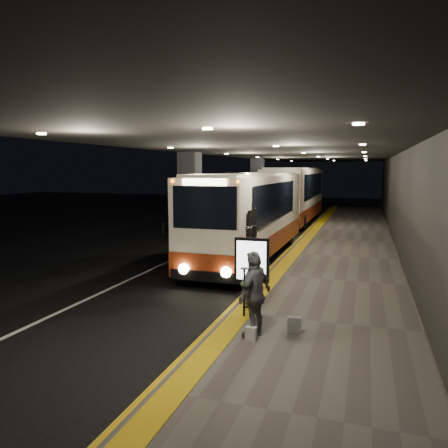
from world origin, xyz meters
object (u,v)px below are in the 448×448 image
Objects in this scene: passenger_waiting_green at (253,282)px; stanchion_post at (244,293)px; passenger_boarding at (261,264)px; bag_polka at (294,325)px; info_sign at (252,262)px; passenger_waiting_grey at (255,295)px; coach_main at (251,219)px; bag_plain at (251,334)px; coach_second at (295,198)px.

passenger_waiting_green is 0.44m from stanchion_post.
passenger_boarding reaches higher than stanchion_post.
bag_polka is 2.07m from info_sign.
passenger_boarding is at bearing 115.30° from bag_polka.
passenger_waiting_grey is 1.31m from stanchion_post.
coach_main is 38.16× the size of bag_plain.
passenger_waiting_grey is 0.98× the size of info_sign.
stanchion_post is at bearing -134.62° from passenger_waiting_grey.
bag_polka reaches higher than bag_plain.
passenger_waiting_grey is at bearing 88.29° from bag_plain.
coach_main is 9.02m from passenger_waiting_grey.
info_sign is (-1.28, 1.24, 1.07)m from bag_polka.
info_sign is (-0.50, 1.94, 1.10)m from bag_plain.
passenger_boarding is 3.64m from passenger_waiting_grey.
passenger_waiting_green reaches higher than bag_polka.
passenger_waiting_green is at bearing 103.15° from bag_plain.
coach_main is 7.25m from info_sign.
coach_main is 12.43m from coach_second.
coach_second is at bearing 95.53° from stanchion_post.
info_sign is (-0.51, 1.69, 0.34)m from passenger_waiting_grey.
bag_polka is 0.19× the size of info_sign.
passenger_waiting_grey is at bearing -64.33° from stanchion_post.
stanchion_post is (-0.55, 1.14, -0.31)m from passenger_waiting_grey.
coach_second reaches higher than passenger_boarding.
coach_main is 9.35m from bag_plain.
coach_second is at bearing -153.59° from passenger_waiting_grey.
coach_main is 8.91m from bag_polka.
coach_second is 7.45× the size of passenger_boarding.
passenger_boarding is 0.85× the size of info_sign.
stanchion_post is at bearing 152.19° from bag_polka.
info_sign reaches higher than stanchion_post.
passenger_waiting_green is 4.30× the size of bag_polka.
passenger_waiting_grey is 1.79m from info_sign.
passenger_waiting_green is (1.94, -7.16, -0.73)m from coach_main.
coach_main is 7.04× the size of passenger_boarding.
passenger_boarding is 1.32× the size of stanchion_post.
bag_polka is 1.05m from bag_plain.
bag_plain is at bearing -68.85° from stanchion_post.
passenger_waiting_grey is (2.48, -21.11, -0.71)m from coach_second.
bag_plain is (-0.78, -0.70, -0.03)m from bag_polka.
bag_plain is at bearing -137.91° from bag_polka.
coach_main reaches higher than passenger_waiting_grey.
stanchion_post reaches higher than bag_plain.
passenger_waiting_grey is at bearing -74.13° from coach_main.
bag_plain is 0.16× the size of info_sign.
passenger_boarding is 1.95m from info_sign.
info_sign is 1.55× the size of stanchion_post.
bag_polka is 1.22× the size of bag_plain.
info_sign is (1.86, -7.00, -0.25)m from coach_main.
passenger_boarding is at bearing -71.40° from coach_main.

